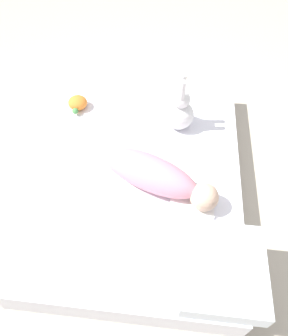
% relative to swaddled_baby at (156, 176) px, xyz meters
% --- Properties ---
extents(ground_plane, '(12.00, 12.00, 0.00)m').
position_rel_swaddled_baby_xyz_m(ground_plane, '(-0.12, -0.10, -0.26)').
color(ground_plane, '#B2A893').
extents(bed_mattress, '(1.50, 1.07, 0.18)m').
position_rel_swaddled_baby_xyz_m(bed_mattress, '(-0.12, -0.10, -0.18)').
color(bed_mattress, white).
rests_on(bed_mattress, ground_plane).
extents(burp_cloth, '(0.20, 0.21, 0.02)m').
position_rel_swaddled_baby_xyz_m(burp_cloth, '(0.07, 0.19, -0.08)').
color(burp_cloth, white).
rests_on(burp_cloth, bed_mattress).
extents(swaddled_baby, '(0.36, 0.62, 0.18)m').
position_rel_swaddled_baby_xyz_m(swaddled_baby, '(0.00, 0.00, 0.00)').
color(swaddled_baby, pink).
rests_on(swaddled_baby, bed_mattress).
extents(pillow, '(0.39, 0.35, 0.10)m').
position_rel_swaddled_baby_xyz_m(pillow, '(0.43, 0.32, -0.04)').
color(pillow, white).
rests_on(pillow, bed_mattress).
extents(bunny_plush, '(0.17, 0.17, 0.34)m').
position_rel_swaddled_baby_xyz_m(bunny_plush, '(-0.45, 0.10, 0.02)').
color(bunny_plush, white).
rests_on(bunny_plush, bed_mattress).
extents(turtle_plush, '(0.14, 0.12, 0.08)m').
position_rel_swaddled_baby_xyz_m(turtle_plush, '(-0.53, -0.53, -0.05)').
color(turtle_plush, orange).
rests_on(turtle_plush, bed_mattress).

